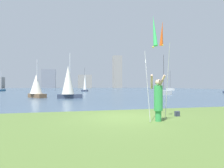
{
  "coord_description": "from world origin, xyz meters",
  "views": [
    {
      "loc": [
        -2.78,
        -8.55,
        1.43
      ],
      "look_at": [
        0.9,
        5.9,
        1.55
      ],
      "focal_mm": 31.67,
      "sensor_mm": 36.0,
      "label": 1
    }
  ],
  "objects": [
    {
      "name": "sailboat_2",
      "position": [
        2.64,
        39.16,
        2.15
      ],
      "size": [
        1.72,
        1.19,
        5.8
      ],
      "color": "#333D51",
      "rests_on": "ground"
    },
    {
      "name": "kite_flag_left",
      "position": [
        0.53,
        -1.86,
        3.36
      ],
      "size": [
        0.16,
        1.07,
        4.04
      ],
      "color": "#B2B2B7",
      "rests_on": "ground"
    },
    {
      "name": "kite_flag_right",
      "position": [
        1.42,
        -0.85,
        3.55
      ],
      "size": [
        0.16,
        0.8,
        4.2
      ],
      "color": "#B2B2B7",
      "rests_on": "ground"
    },
    {
      "name": "sailboat_6",
      "position": [
        -17.78,
        47.2,
        0.35
      ],
      "size": [
        1.5,
        3.17,
        5.47
      ],
      "color": "#2D6084",
      "rests_on": "ground"
    },
    {
      "name": "person",
      "position": [
        0.98,
        -1.33,
        0.92
      ],
      "size": [
        0.69,
        0.51,
        1.87
      ],
      "rotation": [
        0.0,
        0.0,
        0.28
      ],
      "color": "green",
      "rests_on": "ground"
    },
    {
      "name": "sailboat_1",
      "position": [
        -2.06,
        14.12,
        1.84
      ],
      "size": [
        2.77,
        1.41,
        5.14
      ],
      "color": "#333D51",
      "rests_on": "ground"
    },
    {
      "name": "sailboat_0",
      "position": [
        29.4,
        45.53,
        0.39
      ],
      "size": [
        1.23,
        3.04,
        5.91
      ],
      "color": "silver",
      "rests_on": "ground"
    },
    {
      "name": "bag",
      "position": [
        2.45,
        -0.36,
        0.12
      ],
      "size": [
        0.19,
        0.18,
        0.23
      ],
      "color": "#33384C",
      "rests_on": "ground"
    },
    {
      "name": "skyline_tower_1",
      "position": [
        -10.0,
        109.03,
        5.3
      ],
      "size": [
        7.6,
        6.42,
        10.6
      ],
      "color": "gray",
      "rests_on": "ground"
    },
    {
      "name": "ground",
      "position": [
        0.0,
        50.95,
        -0.06
      ],
      "size": [
        120.0,
        138.0,
        0.12
      ],
      "color": "#4C662D"
    },
    {
      "name": "skyline_tower_0",
      "position": [
        -35.58,
        110.83,
        3.08
      ],
      "size": [
        3.34,
        7.73,
        6.15
      ],
      "color": "gray",
      "rests_on": "ground"
    },
    {
      "name": "sailboat_4",
      "position": [
        12.19,
        18.48,
        0.4
      ],
      "size": [
        3.02,
        2.1,
        6.11
      ],
      "color": "silver",
      "rests_on": "ground"
    },
    {
      "name": "skyline_tower_2",
      "position": [
        10.25,
        107.0,
        3.84
      ],
      "size": [
        7.66,
        5.11,
        7.68
      ],
      "color": "gray",
      "rests_on": "ground"
    },
    {
      "name": "sailboat_5",
      "position": [
        -5.71,
        16.48,
        1.34
      ],
      "size": [
        2.34,
        2.85,
        4.52
      ],
      "color": "brown",
      "rests_on": "ground"
    },
    {
      "name": "skyline_tower_3",
      "position": [
        30.61,
        109.13,
        9.96
      ],
      "size": [
        5.3,
        4.0,
        19.91
      ],
      "color": "gray",
      "rests_on": "ground"
    }
  ]
}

